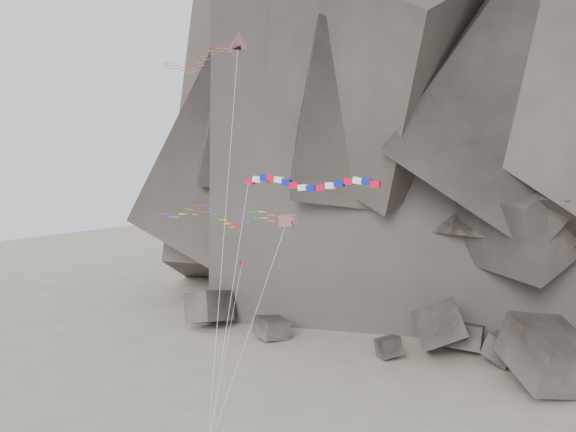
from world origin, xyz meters
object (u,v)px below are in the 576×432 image
Objects in this scene: delta_kite at (196,60)px; banner_kite at (308,184)px; parafoil_kite at (217,215)px; pennant_kite at (237,290)px.

banner_kite is at bearing 16.60° from delta_kite.
banner_kite is 1.15× the size of parafoil_kite.
pennant_kite is at bearing 15.36° from delta_kite.
pennant_kite is (-7.34, 0.50, -8.78)m from banner_kite.
delta_kite reaches higher than pennant_kite.
parafoil_kite is (-9.21, 0.31, -2.83)m from banner_kite.
pennant_kite is at bearing 9.36° from parafoil_kite.
banner_kite is 11.45m from pennant_kite.
delta_kite is 12.79m from parafoil_kite.
banner_kite is (12.06, -0.99, -9.62)m from delta_kite.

